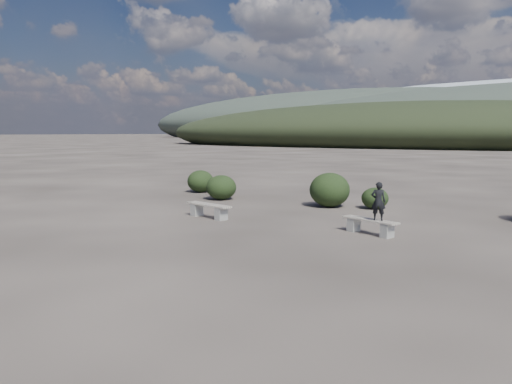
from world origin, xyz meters
The scene contains 8 objects.
ground centered at (0.00, 0.00, 0.00)m, with size 1200.00×1200.00×0.00m, color #292320.
bench_left centered at (-3.16, 4.47, 0.27)m, with size 1.85×0.71×0.45m.
bench_right centered at (2.12, 4.81, 0.25)m, with size 1.70×0.82×0.42m.
seated_person centered at (2.36, 4.73, 0.93)m, with size 0.38×0.25×1.03m, color black.
shrub_a centered at (-5.49, 8.20, 0.50)m, with size 1.23×1.23×1.01m, color black.
shrub_b centered at (-0.93, 8.80, 0.63)m, with size 1.48×1.48×1.27m, color black.
shrub_c centered at (0.64, 9.26, 0.39)m, with size 0.96×0.96×0.77m, color black.
shrub_f centered at (-7.82, 9.70, 0.51)m, with size 1.20×1.20×1.02m, color black.
Camera 1 is at (6.81, -7.95, 2.74)m, focal length 35.00 mm.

